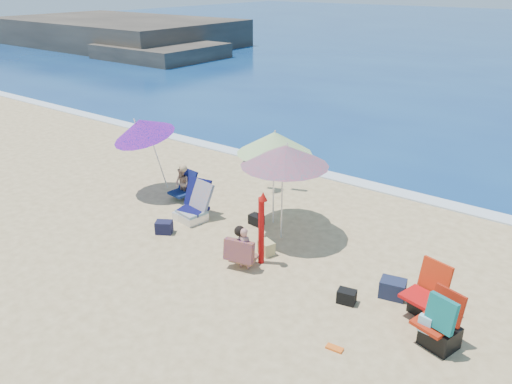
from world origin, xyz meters
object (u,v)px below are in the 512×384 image
Objects in this scene: umbrella_striped at (275,143)px; umbrella_blue at (142,128)px; furled_umbrella at (262,224)px; chair_navy at (192,208)px; camp_chair_right at (440,328)px; person_center at (242,249)px; person_left at (183,183)px; chair_rainbow at (194,210)px; umbrella_turquoise at (285,155)px; camp_chair_left at (428,299)px.

umbrella_blue is (-3.43, -0.53, -0.16)m from umbrella_striped.
chair_navy is at bearing 164.60° from furled_umbrella.
camp_chair_right is at bearing -9.69° from chair_navy.
umbrella_blue is 4.41m from furled_umbrella.
umbrella_striped is 2.48× the size of chair_navy.
person_left is at bearing 152.42° from person_center.
chair_navy is 1.09m from person_left.
furled_umbrella is (4.22, -0.98, -0.85)m from umbrella_blue.
chair_rainbow is 5.76m from camp_chair_right.
umbrella_turquoise is at bearing 15.20° from chair_rainbow.
umbrella_turquoise is 2.52× the size of chair_rainbow.
chair_navy reaches higher than chair_rainbow.
person_left is at bearing 158.86° from furled_umbrella.
umbrella_blue is at bearing 170.23° from camp_chair_right.
chair_navy is 0.93× the size of camp_chair_right.
umbrella_blue is at bearing 166.91° from furled_umbrella.
chair_rainbow is (-1.48, -0.92, -1.60)m from umbrella_striped.
umbrella_blue reaches higher than camp_chair_left.
furled_umbrella reaches higher than chair_rainbow.
person_center is (2.09, -0.94, 0.18)m from chair_rainbow.
furled_umbrella is (0.28, -1.13, -0.95)m from umbrella_turquoise.
chair_navy is 0.94× the size of camp_chair_left.
umbrella_turquoise reaches higher than camp_chair_left.
person_center is (-3.59, -0.02, 0.07)m from camp_chair_right.
umbrella_striped is 2.53× the size of person_center.
umbrella_turquoise is 3.28m from person_left.
umbrella_blue reaches higher than person_center.
umbrella_striped is 3.47m from umbrella_blue.
camp_chair_left is 3.27m from person_center.
chair_navy is at bearing 170.31° from camp_chair_right.
umbrella_blue is 2.47× the size of person_center.
umbrella_blue reaches higher than furled_umbrella.
umbrella_striped is at bearing 162.88° from camp_chair_left.
furled_umbrella is at bearing -14.53° from chair_rainbow.
person_left reaches higher than chair_navy.
camp_chair_right is (4.20, -1.85, -1.49)m from umbrella_striped.
umbrella_blue reaches higher than umbrella_turquoise.
camp_chair_right is at bearing -9.22° from chair_rainbow.
camp_chair_right is (3.69, -1.46, -1.43)m from umbrella_turquoise.
camp_chair_left is at bearing 120.25° from camp_chair_right.
umbrella_blue is 7.39m from camp_chair_left.
chair_navy is at bearing -10.02° from umbrella_blue.
umbrella_turquoise is 2.30× the size of camp_chair_left.
person_center is (2.20, -1.00, 0.18)m from chair_navy.
camp_chair_right is (0.39, -0.67, 0.06)m from camp_chair_left.
umbrella_blue reaches higher than camp_chair_right.
umbrella_turquoise reaches higher than person_center.
umbrella_blue is at bearing 174.95° from camp_chair_left.
person_center is 3.48m from person_left.
camp_chair_left is at bearing -17.12° from umbrella_striped.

